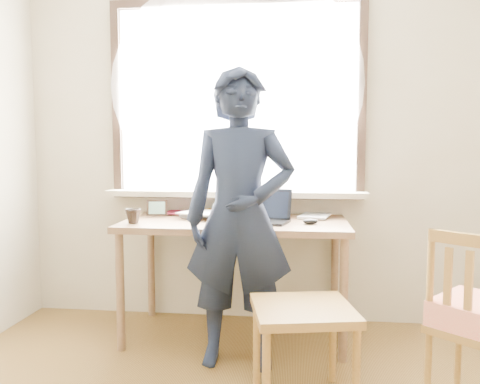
# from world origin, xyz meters

# --- Properties ---
(room_shell) EXTENTS (3.52, 4.02, 2.61)m
(room_shell) POSITION_xyz_m (-0.02, 0.20, 1.64)
(room_shell) COLOR #BDB398
(room_shell) RESTS_ON ground
(desk) EXTENTS (1.45, 0.73, 0.78)m
(desk) POSITION_xyz_m (-0.16, 1.63, 0.70)
(desk) COLOR brown
(desk) RESTS_ON ground
(laptop) EXTENTS (0.36, 0.31, 0.21)m
(laptop) POSITION_xyz_m (0.04, 1.59, 0.83)
(laptop) COLOR black
(laptop) RESTS_ON desk
(mug_white) EXTENTS (0.16, 0.16, 0.09)m
(mug_white) POSITION_xyz_m (-0.28, 1.78, 0.82)
(mug_white) COLOR white
(mug_white) RESTS_ON desk
(mug_dark) EXTENTS (0.14, 0.14, 0.09)m
(mug_dark) POSITION_xyz_m (-0.78, 1.43, 0.82)
(mug_dark) COLOR black
(mug_dark) RESTS_ON desk
(mouse) EXTENTS (0.09, 0.06, 0.04)m
(mouse) POSITION_xyz_m (0.32, 1.53, 0.80)
(mouse) COLOR black
(mouse) RESTS_ON desk
(desk_clutter) EXTENTS (0.71, 0.55, 0.05)m
(desk_clutter) POSITION_xyz_m (-0.31, 1.81, 0.81)
(desk_clutter) COLOR #AD1F3D
(desk_clutter) RESTS_ON desk
(book_a) EXTENTS (0.20, 0.27, 0.03)m
(book_a) POSITION_xyz_m (-0.55, 1.81, 0.79)
(book_a) COLOR white
(book_a) RESTS_ON desk
(book_b) EXTENTS (0.25, 0.30, 0.02)m
(book_b) POSITION_xyz_m (0.27, 1.85, 0.79)
(book_b) COLOR white
(book_b) RESTS_ON desk
(picture_frame) EXTENTS (0.14, 0.04, 0.11)m
(picture_frame) POSITION_xyz_m (-0.72, 1.73, 0.83)
(picture_frame) COLOR black
(picture_frame) RESTS_ON desk
(work_chair) EXTENTS (0.55, 0.53, 0.48)m
(work_chair) POSITION_xyz_m (0.27, 0.85, 0.41)
(work_chair) COLOR olive
(work_chair) RESTS_ON ground
(person) EXTENTS (0.63, 0.42, 1.71)m
(person) POSITION_xyz_m (-0.08, 1.24, 0.85)
(person) COLOR black
(person) RESTS_ON ground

